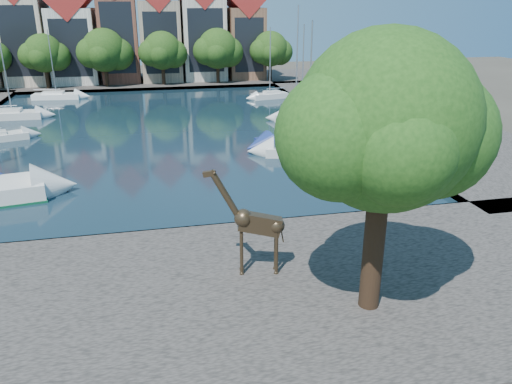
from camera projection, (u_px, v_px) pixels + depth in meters
The scene contains 24 objects.
ground at pixel (167, 236), 26.74m from camera, with size 160.00×160.00×0.00m, color #38332B.
water_basin at pixel (155, 131), 48.65m from camera, with size 38.00×50.00×0.08m, color black.
near_quay at pixel (175, 305), 20.26m from camera, with size 50.00×14.00×0.50m, color #4F4945.
far_quay at pixel (150, 81), 77.81m from camera, with size 60.00×16.00×0.50m, color #4F4945.
right_quay at pixel (392, 117), 53.52m from camera, with size 14.00×52.00×0.50m, color #4F4945.
plane_tree at pixel (388, 128), 17.29m from camera, with size 8.32×6.40×10.62m.
townhouse_west_mid at pixel (25, 29), 71.60m from camera, with size 5.94×9.18×16.79m.
townhouse_west_inner at pixel (73, 34), 73.20m from camera, with size 6.43×9.18×15.15m.
townhouse_center at pixel (118, 27), 74.12m from camera, with size 5.44×9.18×16.93m.
townhouse_east_inner at pixel (159, 31), 75.53m from camera, with size 5.94×9.18×15.79m.
townhouse_east_mid at pixel (202, 28), 76.68m from camera, with size 6.43×9.18×16.65m.
townhouse_east_end at pixel (244, 34), 78.32m from camera, with size 5.44×9.18×14.43m.
far_tree_west at pixel (44, 54), 68.31m from camera, with size 6.76×5.20×7.36m.
far_tree_mid_west at pixel (105, 52), 69.82m from camera, with size 7.80×6.00×8.00m.
far_tree_mid_east at pixel (163, 52), 71.46m from camera, with size 7.02×5.40×7.52m.
far_tree_east at pixel (218, 50), 73.00m from camera, with size 7.54×5.80×7.84m.
far_tree_far_east at pixel (271, 50), 74.64m from camera, with size 6.76×5.20×7.36m.
giraffe_statue at pixel (254, 223), 21.42m from camera, with size 3.36×0.90×4.81m.
sailboat_left_d at pixel (12, 113), 53.26m from camera, with size 6.09×2.18×10.59m.
sailboat_left_e at pixel (56, 95), 64.36m from camera, with size 6.00×2.53×8.55m.
sailboat_right_a at pixel (308, 148), 40.70m from camera, with size 7.26×3.87×10.45m.
sailboat_right_b at pixel (295, 137), 44.12m from camera, with size 7.47×4.92×11.49m.
sailboat_right_c at pixel (301, 116), 51.85m from camera, with size 5.59×3.91×9.70m.
sailboat_right_d at pixel (270, 94), 64.53m from camera, with size 4.93×2.60×8.81m.
Camera 1 is at (-0.45, -24.61, 11.75)m, focal length 35.00 mm.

